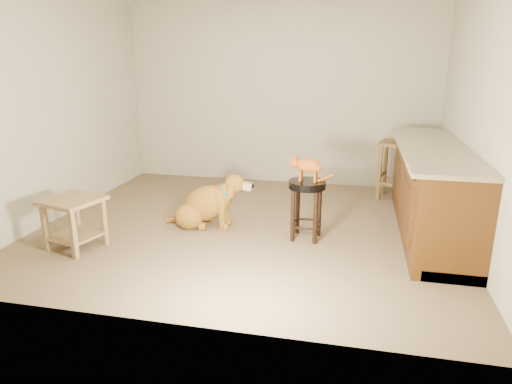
% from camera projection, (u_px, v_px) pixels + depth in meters
% --- Properties ---
extents(floor, '(4.50, 4.00, 0.01)m').
position_uv_depth(floor, '(248.00, 227.00, 5.11)').
color(floor, brown).
rests_on(floor, ground).
extents(room_shell, '(4.54, 4.04, 2.62)m').
position_uv_depth(room_shell, '(247.00, 72.00, 4.63)').
color(room_shell, '#A8A187').
rests_on(room_shell, ground).
extents(cabinet_run, '(0.70, 2.56, 0.94)m').
position_uv_depth(cabinet_run, '(431.00, 192.00, 4.86)').
color(cabinet_run, '#3F230B').
rests_on(cabinet_run, ground).
extents(padded_stool, '(0.38, 0.38, 0.62)m').
position_uv_depth(padded_stool, '(307.00, 198.00, 4.66)').
color(padded_stool, black).
rests_on(padded_stool, ground).
extents(wood_stool, '(0.51, 0.51, 0.77)m').
position_uv_depth(wood_stool, '(395.00, 169.00, 6.03)').
color(wood_stool, brown).
rests_on(wood_stool, ground).
extents(side_table, '(0.61, 0.61, 0.51)m').
position_uv_depth(side_table, '(74.00, 216.00, 4.45)').
color(side_table, brown).
rests_on(side_table, ground).
extents(golden_retriever, '(1.03, 0.52, 0.65)m').
position_uv_depth(golden_retriever, '(206.00, 205.00, 5.08)').
color(golden_retriever, brown).
rests_on(golden_retriever, ground).
extents(tabby_kitten, '(0.46, 0.15, 0.28)m').
position_uv_depth(tabby_kitten, '(307.00, 166.00, 4.57)').
color(tabby_kitten, '#8A3D0D').
rests_on(tabby_kitten, padded_stool).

